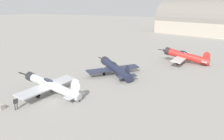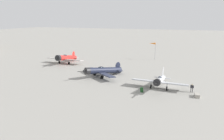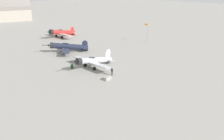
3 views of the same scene
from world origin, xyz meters
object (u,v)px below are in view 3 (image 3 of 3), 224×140
(airplane_foreground, at_px, (94,61))
(windsock_mast, at_px, (146,25))
(airplane_mid_apron, at_px, (68,47))
(ground_crew_mechanic, at_px, (112,71))
(fuel_drum, at_px, (72,67))
(airplane_far_line, at_px, (62,32))
(equipment_crate, at_px, (107,78))

(airplane_foreground, distance_m, windsock_mast, 27.21)
(airplane_mid_apron, bearing_deg, ground_crew_mechanic, 114.18)
(ground_crew_mechanic, relative_size, fuel_drum, 1.92)
(airplane_far_line, bearing_deg, ground_crew_mechanic, 70.30)
(airplane_mid_apron, xyz_separation_m, fuel_drum, (-6.80, -10.66, -0.99))
(airplane_mid_apron, distance_m, fuel_drum, 12.68)
(airplane_far_line, relative_size, windsock_mast, 2.05)
(ground_crew_mechanic, distance_m, windsock_mast, 29.56)
(equipment_crate, bearing_deg, fuel_drum, 95.51)
(ground_crew_mechanic, xyz_separation_m, equipment_crate, (-2.11, -0.82, -0.67))
(equipment_crate, height_order, fuel_drum, fuel_drum)
(airplane_mid_apron, height_order, fuel_drum, airplane_mid_apron)
(airplane_foreground, height_order, equipment_crate, airplane_foreground)
(ground_crew_mechanic, height_order, fuel_drum, ground_crew_mechanic)
(equipment_crate, relative_size, windsock_mast, 0.26)
(ground_crew_mechanic, xyz_separation_m, windsock_mast, (26.96, 11.40, 4.14))
(airplane_far_line, bearing_deg, equipment_crate, 67.79)
(airplane_far_line, height_order, equipment_crate, airplane_far_line)
(airplane_foreground, xyz_separation_m, windsock_mast, (26.40, 5.51, 3.59))
(equipment_crate, xyz_separation_m, windsock_mast, (29.07, 12.22, 4.81))
(fuel_drum, bearing_deg, airplane_mid_apron, 57.49)
(airplane_foreground, distance_m, equipment_crate, 7.32)
(equipment_crate, bearing_deg, airplane_foreground, 68.29)
(airplane_foreground, relative_size, fuel_drum, 13.50)
(airplane_foreground, height_order, airplane_far_line, airplane_foreground)
(airplane_foreground, height_order, fuel_drum, airplane_foreground)
(airplane_far_line, distance_m, windsock_mast, 27.83)
(airplane_far_line, bearing_deg, fuel_drum, 59.36)
(windsock_mast, bearing_deg, ground_crew_mechanic, -157.09)
(airplane_mid_apron, height_order, windsock_mast, windsock_mast)
(airplane_far_line, xyz_separation_m, fuel_drum, (-15.73, -26.32, -1.19))
(airplane_mid_apron, relative_size, ground_crew_mechanic, 6.48)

